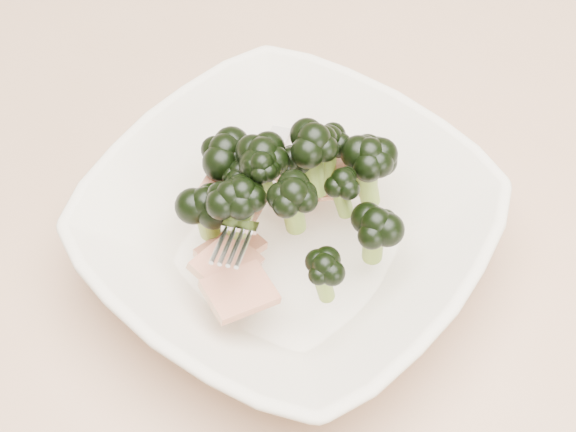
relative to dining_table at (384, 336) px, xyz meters
name	(u,v)px	position (x,y,z in m)	size (l,w,h in m)	color
dining_table	(384,336)	(0.00, 0.00, 0.00)	(1.20, 0.80, 0.75)	tan
broccoli_dish	(288,223)	(-0.08, -0.03, 0.14)	(0.27, 0.27, 0.12)	beige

